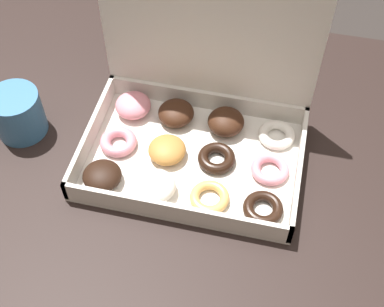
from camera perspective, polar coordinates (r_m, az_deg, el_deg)
dining_table at (r=1.05m, az=-3.04°, el=-4.46°), size 1.24×0.89×0.74m
donut_box at (r=0.96m, az=0.01°, el=3.22°), size 0.39×0.28×0.32m
coffee_mug at (r=1.04m, az=-18.11°, el=4.14°), size 0.09×0.09×0.09m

